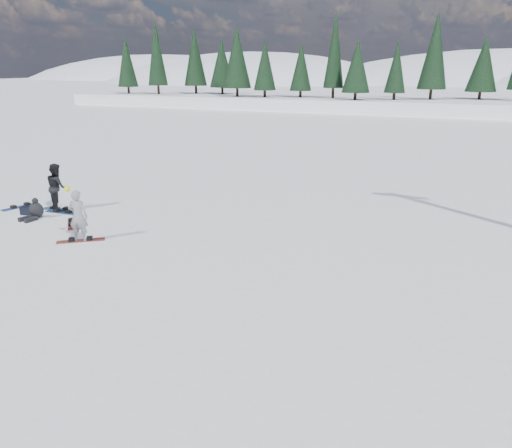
{
  "coord_description": "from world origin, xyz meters",
  "views": [
    {
      "loc": [
        11.84,
        -12.48,
        5.38
      ],
      "look_at": [
        6.38,
        -0.02,
        1.1
      ],
      "focal_mm": 35.0,
      "sensor_mm": 36.0,
      "label": 1
    }
  ],
  "objects": [
    {
      "name": "snowboard_loose_c",
      "position": [
        -2.45,
        1.49,
        0.01
      ],
      "size": [
        1.51,
        0.36,
        0.03
      ],
      "primitive_type": "cube",
      "rotation": [
        0.0,
        0.0,
        0.05
      ],
      "color": "navy",
      "rests_on": "ground"
    },
    {
      "name": "ground",
      "position": [
        0.0,
        0.0,
        0.0
      ],
      "size": [
        420.0,
        420.0,
        0.0
      ],
      "primitive_type": "plane",
      "color": "white",
      "rests_on": "ground"
    },
    {
      "name": "snowboard_loose_a",
      "position": [
        -4.63,
        1.44,
        0.01
      ],
      "size": [
        0.65,
        1.52,
        0.03
      ],
      "primitive_type": "cube",
      "rotation": [
        0.0,
        0.0,
        1.31
      ],
      "color": "#1C3F9B",
      "rests_on": "ground"
    },
    {
      "name": "snowboarder_woman",
      "position": [
        0.51,
        -0.8,
        0.86
      ],
      "size": [
        0.71,
        0.57,
        1.84
      ],
      "rotation": [
        0.0,
        0.0,
        3.44
      ],
      "color": "gray",
      "rests_on": "ground"
    },
    {
      "name": "gear_bag",
      "position": [
        -3.53,
        0.79,
        0.15
      ],
      "size": [
        0.5,
        0.39,
        0.3
      ],
      "primitive_type": "cube",
      "rotation": [
        0.0,
        0.0,
        0.21
      ],
      "color": "black",
      "rests_on": "ground"
    },
    {
      "name": "snowboard_man",
      "position": [
        -2.88,
        1.78,
        0.01
      ],
      "size": [
        1.53,
        0.53,
        0.03
      ],
      "primitive_type": "cube",
      "rotation": [
        0.0,
        0.0,
        0.17
      ],
      "color": "#19638E",
      "rests_on": "ground"
    },
    {
      "name": "alpine_backdrop",
      "position": [
        -11.72,
        189.18,
        -13.98
      ],
      "size": [
        412.5,
        227.0,
        53.2
      ],
      "color": "white",
      "rests_on": "ground"
    },
    {
      "name": "seated_rider",
      "position": [
        -2.83,
        0.54,
        0.3
      ],
      "size": [
        0.62,
        0.96,
        0.78
      ],
      "rotation": [
        0.0,
        0.0,
        -0.17
      ],
      "color": "black",
      "rests_on": "ground"
    },
    {
      "name": "snowboarder_man",
      "position": [
        -2.88,
        1.78,
        0.93
      ],
      "size": [
        1.14,
        1.09,
        1.85
      ],
      "primitive_type": "imported",
      "rotation": [
        0.0,
        0.0,
        2.54
      ],
      "color": "black",
      "rests_on": "ground"
    },
    {
      "name": "snowboard_loose_b",
      "position": [
        -1.07,
        0.5,
        0.01
      ],
      "size": [
        1.23,
        1.28,
        0.03
      ],
      "primitive_type": "cube",
      "rotation": [
        0.0,
        0.0,
        -0.81
      ],
      "color": "maroon",
      "rests_on": "ground"
    },
    {
      "name": "snowboard_woman",
      "position": [
        0.52,
        -0.8,
        0.01
      ],
      "size": [
        1.36,
        1.14,
        0.03
      ],
      "primitive_type": "cube",
      "rotation": [
        0.0,
        0.0,
        0.65
      ],
      "color": "#A03723",
      "rests_on": "ground"
    }
  ]
}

